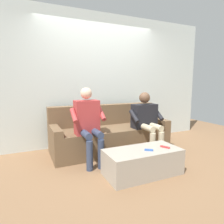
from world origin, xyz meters
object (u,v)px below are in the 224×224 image
at_px(couch, 109,134).
at_px(remote_blue, 149,150).
at_px(remote_red, 165,147).
at_px(coffee_table, 143,162).
at_px(person_left_seated, 146,119).
at_px(person_right_seated, 88,121).

xyz_separation_m(couch, remote_blue, (-0.05, 1.24, 0.07)).
bearing_deg(remote_blue, remote_red, -142.74).
height_order(coffee_table, person_left_seated, person_left_seated).
relative_size(person_right_seated, remote_blue, 10.31).
bearing_deg(couch, remote_blue, 92.17).
relative_size(couch, remote_blue, 18.77).
height_order(person_right_seated, remote_red, person_right_seated).
bearing_deg(remote_red, couch, 168.80).
bearing_deg(person_left_seated, person_right_seated, -0.36).
distance_m(couch, person_left_seated, 0.77).
xyz_separation_m(person_left_seated, remote_red, (0.22, 0.81, -0.27)).
bearing_deg(person_left_seated, remote_red, 74.66).
height_order(couch, person_right_seated, person_right_seated).
bearing_deg(coffee_table, person_right_seated, -53.40).
height_order(couch, person_left_seated, person_left_seated).
height_order(remote_blue, remote_red, remote_blue).
distance_m(coffee_table, person_right_seated, 1.06).
bearing_deg(person_left_seated, remote_blue, 58.12).
relative_size(couch, person_left_seated, 1.98).
xyz_separation_m(coffee_table, person_right_seated, (0.56, -0.75, 0.50)).
relative_size(coffee_table, person_left_seated, 0.96).
bearing_deg(coffee_table, remote_red, 168.66).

